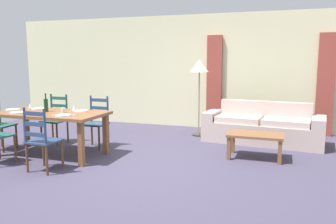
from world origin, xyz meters
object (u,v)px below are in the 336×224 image
Objects in this scene: dining_chair_far_left at (56,119)px; dining_chair_near_right at (42,140)px; coffee_table at (255,137)px; wine_glass_near_left at (30,106)px; standing_lamp at (199,70)px; dining_chair_far_right at (96,122)px; dining_table at (50,117)px; couch at (263,128)px; wine_glass_near_right at (74,108)px; coffee_cup_primary at (63,110)px; wine_bottle at (46,105)px.

dining_chair_near_right is at bearing -59.33° from dining_chair_far_left.
coffee_table is (3.82, 0.17, -0.12)m from dining_chair_far_left.
wine_glass_near_left is 3.43m from standing_lamp.
coffee_table is at bearing 2.53° from dining_chair_far_left.
dining_chair_far_right is at bearing 49.19° from wine_glass_near_left.
dining_table is 11.80× the size of wine_glass_near_left.
wine_glass_near_right is at bearing -140.62° from couch.
dining_chair_near_right is at bearing -116.67° from standing_lamp.
dining_chair_far_left is 1.45m from wine_glass_near_right.
dining_table is 11.80× the size of wine_glass_near_right.
dining_table is at bearing 178.62° from coffee_cup_primary.
wine_glass_near_left reaches higher than couch.
dining_chair_near_right is at bearing -56.35° from wine_bottle.
couch is at bearing 39.38° from wine_glass_near_right.
dining_chair_far_left is 0.99m from wine_glass_near_left.
dining_table is 6.01× the size of wine_bottle.
coffee_table is 0.55× the size of standing_lamp.
standing_lamp reaches higher than dining_chair_near_right.
wine_glass_near_right reaches higher than coffee_table.
coffee_table is (-0.04, -1.22, 0.06)m from couch.
dining_chair_far_left reaches higher than couch.
dining_chair_far_right is 1.21m from wine_glass_near_left.
wine_bottle is at bearing -132.42° from standing_lamp.
coffee_table is (2.76, 1.09, -0.51)m from wine_glass_near_right.
wine_bottle is at bearing -165.01° from coffee_table.
wine_glass_near_right is at bearing -120.20° from standing_lamp.
dining_chair_far_left is 3.10m from standing_lamp.
coffee_cup_primary is 3.82m from couch.
standing_lamp reaches higher than couch.
wine_bottle is (-0.54, -0.72, 0.39)m from dining_chair_far_right.
dining_chair_near_right is 1.00× the size of dining_chair_far_left.
standing_lamp reaches higher than wine_bottle.
dining_chair_near_right reaches higher than dining_table.
wine_glass_near_right is (0.88, -0.02, 0.00)m from wine_glass_near_left.
wine_bottle is 3.51× the size of coffee_cup_primary.
coffee_cup_primary is 3.24m from coffee_table.
standing_lamp reaches higher than coffee_cup_primary.
standing_lamp is at bearing 133.18° from coffee_table.
dining_table is 1.98× the size of dining_chair_far_left.
standing_lamp reaches higher than dining_table.
couch is (3.11, 2.17, -0.50)m from coffee_cup_primary.
wine_glass_near_left is 0.18× the size of coffee_table.
coffee_table is (2.89, 1.74, -0.12)m from dining_chair_near_right.
dining_chair_near_right is 1.82m from dining_chair_far_left.
standing_lamp is (2.51, 1.57, 0.93)m from dining_chair_far_left.
wine_glass_near_left is at bearing 138.13° from dining_chair_near_right.
wine_bottle is 1.96× the size of wine_glass_near_left.
coffee_table is at bearing 31.01° from dining_chair_near_right.
dining_chair_far_right is at bearing -1.91° from dining_chair_far_left.
wine_glass_near_left reaches higher than dining_table.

